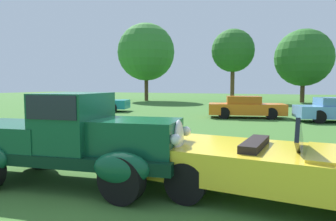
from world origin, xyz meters
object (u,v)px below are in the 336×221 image
show_car_teal (97,103)px  show_car_orange (246,107)px  neighbor_convertible (289,166)px  feature_pickup_truck (71,138)px

show_car_teal → show_car_orange: size_ratio=1.03×
neighbor_convertible → show_car_orange: 12.64m
show_car_orange → show_car_teal: bearing=178.8°
feature_pickup_truck → show_car_teal: 16.06m
feature_pickup_truck → show_car_teal: bearing=125.0°
feature_pickup_truck → show_car_orange: bearing=85.1°
neighbor_convertible → show_car_teal: bearing=136.0°
feature_pickup_truck → show_car_teal: size_ratio=0.99×
show_car_teal → feature_pickup_truck: bearing=-55.0°
feature_pickup_truck → show_car_orange: 13.00m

